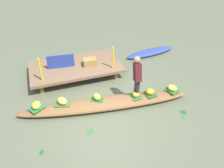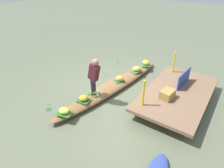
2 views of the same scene
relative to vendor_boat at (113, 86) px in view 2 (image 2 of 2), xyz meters
The scene contains 25 objects.
canal_water 0.13m from the vendor_boat, ahead, with size 40.00×40.00×0.00m, color #616850.
dock_platform 2.13m from the vendor_boat, 102.73° to the left, with size 3.20×1.80×0.40m.
vendor_boat is the anchor object (origin of this frame).
leaf_mat_0 0.30m from the vendor_boat, 157.03° to the left, with size 0.36×0.25×0.01m, color #216732.
banana_bunch_0 0.35m from the vendor_boat, 157.03° to the left, with size 0.26×0.19×0.19m, color yellow.
leaf_mat_1 1.36m from the vendor_boat, ahead, with size 0.37×0.32×0.01m, color #2C6132.
banana_bunch_1 1.37m from the vendor_boat, ahead, with size 0.27×0.25×0.17m, color gold.
leaf_mat_2 1.96m from the vendor_boat, behind, with size 0.40×0.30×0.01m, color #2A7744.
banana_bunch_2 1.97m from the vendor_boat, behind, with size 0.28×0.23×0.20m, color yellow.
leaf_mat_3 1.26m from the vendor_boat, 168.73° to the left, with size 0.44×0.29×0.01m, color #3C703A.
banana_bunch_3 1.28m from the vendor_boat, 168.73° to the left, with size 0.31×0.23×0.20m, color #F9D351.
leaf_mat_4 0.91m from the vendor_boat, ahead, with size 0.33×0.27×0.01m, color #2E773A.
banana_bunch_4 0.93m from the vendor_boat, ahead, with size 0.24×0.21×0.19m, color yellow.
leaf_mat_5 2.11m from the vendor_boat, ahead, with size 0.41×0.31×0.01m, color #2C7029.
banana_bunch_5 2.11m from the vendor_boat, ahead, with size 0.30×0.24×0.16m, color #F9E850.
vendor_person 1.25m from the vendor_boat, ahead, with size 0.23×0.42×1.25m.
water_bottle 0.95m from the vendor_boat, ahead, with size 0.06×0.06×0.20m, color #B2DAE9.
market_banner 2.34m from the vendor_boat, 115.05° to the left, with size 0.93×0.03×0.48m, color #273E97.
railing_post_west 2.32m from the vendor_boat, 138.58° to the left, with size 0.06×0.06×0.79m, color yellow.
railing_post_east 1.77m from the vendor_boat, 63.56° to the left, with size 0.06×0.06×0.79m, color yellow.
produce_crate 1.95m from the vendor_boat, 89.43° to the left, with size 0.44×0.32×0.25m, color #A27E42.
drifting_plant_0 2.26m from the vendor_boat, 150.89° to the right, with size 0.16×0.10×0.01m, color #215F22.
drifting_plant_1 2.27m from the vendor_boat, 25.71° to the right, with size 0.19×0.19×0.01m, color #25582D.
drifting_plant_2 1.11m from the vendor_boat, 130.02° to the right, with size 0.28×0.19×0.01m, color #3F6F37.
drifting_plant_3 2.22m from the vendor_boat, 31.72° to the right, with size 0.17×0.11×0.01m, color #326F38.
Camera 2 is at (4.88, 3.26, 3.77)m, focal length 31.90 mm.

